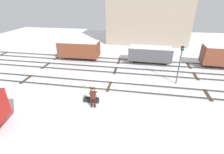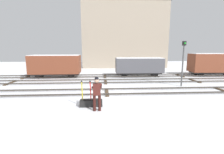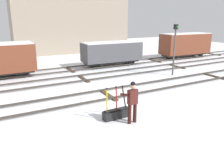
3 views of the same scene
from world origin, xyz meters
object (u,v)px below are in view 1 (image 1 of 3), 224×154
at_px(freight_car_mid_siding, 79,49).
at_px(freight_car_far_end, 150,54).
at_px(switch_lever_frame, 91,99).
at_px(rail_worker, 93,96).
at_px(signal_post, 180,62).

bearing_deg(freight_car_mid_siding, freight_car_far_end, -1.20).
relative_size(switch_lever_frame, freight_car_far_end, 0.27).
bearing_deg(freight_car_mid_siding, switch_lever_frame, -66.29).
bearing_deg(freight_car_far_end, rail_worker, -112.23).
bearing_deg(switch_lever_frame, freight_car_mid_siding, 113.57).
height_order(switch_lever_frame, freight_car_far_end, freight_car_far_end).
bearing_deg(freight_car_mid_siding, rail_worker, -66.11).
relative_size(signal_post, freight_car_far_end, 0.70).
relative_size(rail_worker, signal_post, 0.47).
distance_m(switch_lever_frame, signal_post, 8.88).
distance_m(switch_lever_frame, rail_worker, 1.07).
height_order(rail_worker, freight_car_far_end, freight_car_far_end).
distance_m(signal_post, freight_car_far_end, 5.83).
xyz_separation_m(switch_lever_frame, rail_worker, (0.35, -0.66, 0.76)).
height_order(switch_lever_frame, freight_car_mid_siding, freight_car_mid_siding).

